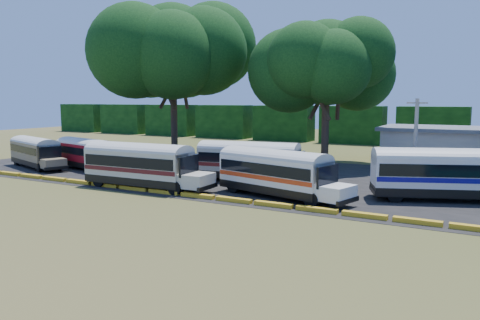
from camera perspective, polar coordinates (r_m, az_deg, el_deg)
The scene contains 14 objects.
ground at distance 34.04m, azimuth -8.23°, elevation -4.64°, with size 160.00×160.00×0.00m, color #3D4E1A.
asphalt_strip at distance 43.61m, azimuth 2.31°, elevation -1.90°, with size 64.00×24.00×0.02m, color black.
curb at distance 34.80m, azimuth -7.24°, elevation -4.11°, with size 53.70×0.45×0.30m.
terminal_building at distance 56.87m, azimuth 26.42°, elevation 1.56°, with size 19.00×9.00×4.00m.
treeline_backdrop at distance 77.36m, azimuth 13.56°, elevation 4.20°, with size 130.00×4.00×6.00m.
bus_beige at distance 52.94m, azimuth -23.66°, elevation 1.09°, with size 9.83×5.23×3.15m.
bus_red at distance 49.79m, azimuth -18.23°, elevation 0.97°, with size 9.81×4.65×3.13m.
bus_cream_west at distance 38.02m, azimuth -11.98°, elevation -0.33°, with size 11.09×3.04×3.62m.
bus_cream_east at distance 40.08m, azimuth 1.38°, elevation 0.10°, with size 10.84×4.09×3.48m.
bus_white_red at distance 33.95m, azimuth 4.45°, elevation -1.26°, with size 10.86×5.16×3.47m.
bus_white_blue at distance 35.63m, azimuth 23.63°, elevation -1.24°, with size 11.48×6.61×3.70m.
tree_west at distance 58.25m, azimuth -8.20°, elevation 13.30°, with size 14.46×14.46×18.44m.
tree_center at distance 51.41m, azimuth 10.53°, elevation 11.53°, with size 12.27×12.27×15.40m.
utility_pole at distance 39.85m, azimuth 20.60°, elevation 2.07°, with size 1.60×0.30×7.14m.
Camera 1 is at (20.01, -26.61, 7.07)m, focal length 35.00 mm.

